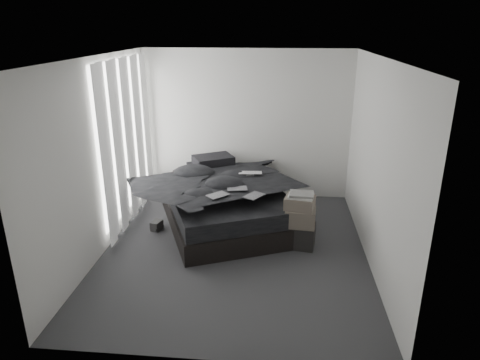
# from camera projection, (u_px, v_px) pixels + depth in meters

# --- Properties ---
(floor) EXTENTS (3.60, 4.20, 0.01)m
(floor) POSITION_uv_depth(u_px,v_px,m) (235.00, 250.00, 5.98)
(floor) COLOR #37373A
(floor) RESTS_ON ground
(ceiling) EXTENTS (3.60, 4.20, 0.01)m
(ceiling) POSITION_uv_depth(u_px,v_px,m) (234.00, 57.00, 5.09)
(ceiling) COLOR white
(ceiling) RESTS_ON ground
(wall_back) EXTENTS (3.60, 0.01, 2.60)m
(wall_back) POSITION_uv_depth(u_px,v_px,m) (247.00, 125.00, 7.50)
(wall_back) COLOR silver
(wall_back) RESTS_ON ground
(wall_front) EXTENTS (3.60, 0.01, 2.60)m
(wall_front) POSITION_uv_depth(u_px,v_px,m) (208.00, 237.00, 3.57)
(wall_front) COLOR silver
(wall_front) RESTS_ON ground
(wall_left) EXTENTS (0.01, 4.20, 2.60)m
(wall_left) POSITION_uv_depth(u_px,v_px,m) (100.00, 158.00, 5.69)
(wall_left) COLOR silver
(wall_left) RESTS_ON ground
(wall_right) EXTENTS (0.01, 4.20, 2.60)m
(wall_right) POSITION_uv_depth(u_px,v_px,m) (376.00, 165.00, 5.38)
(wall_right) COLOR silver
(wall_right) RESTS_ON ground
(window_left) EXTENTS (0.02, 2.00, 2.30)m
(window_left) POSITION_uv_depth(u_px,v_px,m) (124.00, 137.00, 6.51)
(window_left) COLOR white
(window_left) RESTS_ON wall_left
(curtain_left) EXTENTS (0.06, 2.12, 2.48)m
(curtain_left) POSITION_uv_depth(u_px,v_px,m) (128.00, 142.00, 6.53)
(curtain_left) COLOR white
(curtain_left) RESTS_ON wall_left
(bed) EXTENTS (2.47, 2.77, 0.31)m
(bed) POSITION_uv_depth(u_px,v_px,m) (226.00, 214.00, 6.75)
(bed) COLOR black
(bed) RESTS_ON floor
(mattress) EXTENTS (2.38, 2.69, 0.24)m
(mattress) POSITION_uv_depth(u_px,v_px,m) (226.00, 197.00, 6.65)
(mattress) COLOR black
(mattress) RESTS_ON bed
(duvet) EXTENTS (2.30, 2.45, 0.27)m
(duvet) POSITION_uv_depth(u_px,v_px,m) (226.00, 183.00, 6.51)
(duvet) COLOR black
(duvet) RESTS_ON mattress
(pillow_lower) EXTENTS (0.81, 0.69, 0.16)m
(pillow_lower) POSITION_uv_depth(u_px,v_px,m) (209.00, 168.00, 7.36)
(pillow_lower) COLOR black
(pillow_lower) RESTS_ON mattress
(pillow_upper) EXTENTS (0.78, 0.70, 0.14)m
(pillow_upper) POSITION_uv_depth(u_px,v_px,m) (213.00, 160.00, 7.31)
(pillow_upper) COLOR black
(pillow_upper) RESTS_ON pillow_lower
(laptop) EXTENTS (0.38, 0.26, 0.03)m
(laptop) POSITION_uv_depth(u_px,v_px,m) (250.00, 169.00, 6.68)
(laptop) COLOR silver
(laptop) RESTS_ON duvet
(comic_a) EXTENTS (0.34, 0.34, 0.01)m
(comic_a) POSITION_uv_depth(u_px,v_px,m) (217.00, 190.00, 5.89)
(comic_a) COLOR black
(comic_a) RESTS_ON duvet
(comic_b) EXTENTS (0.32, 0.24, 0.01)m
(comic_b) POSITION_uv_depth(u_px,v_px,m) (237.00, 183.00, 6.13)
(comic_b) COLOR black
(comic_b) RESTS_ON duvet
(comic_c) EXTENTS (0.31, 0.34, 0.01)m
(comic_c) POSITION_uv_depth(u_px,v_px,m) (254.00, 189.00, 5.87)
(comic_c) COLOR black
(comic_c) RESTS_ON duvet
(side_stand) EXTENTS (0.48, 0.48, 0.71)m
(side_stand) POSITION_uv_depth(u_px,v_px,m) (185.00, 192.00, 7.09)
(side_stand) COLOR black
(side_stand) RESTS_ON floor
(papers) EXTENTS (0.29, 0.23, 0.01)m
(papers) POSITION_uv_depth(u_px,v_px,m) (185.00, 171.00, 6.96)
(papers) COLOR white
(papers) RESTS_ON side_stand
(floor_books) EXTENTS (0.19, 0.22, 0.13)m
(floor_books) POSITION_uv_depth(u_px,v_px,m) (157.00, 226.00, 6.55)
(floor_books) COLOR black
(floor_books) RESTS_ON floor
(box_lower) EXTENTS (0.49, 0.41, 0.33)m
(box_lower) POSITION_uv_depth(u_px,v_px,m) (299.00, 235.00, 6.05)
(box_lower) COLOR black
(box_lower) RESTS_ON floor
(box_mid) EXTENTS (0.44, 0.37, 0.25)m
(box_mid) POSITION_uv_depth(u_px,v_px,m) (300.00, 217.00, 5.94)
(box_mid) COLOR #62584D
(box_mid) RESTS_ON box_lower
(box_upper) EXTENTS (0.45, 0.39, 0.17)m
(box_upper) POSITION_uv_depth(u_px,v_px,m) (300.00, 203.00, 5.88)
(box_upper) COLOR #62584D
(box_upper) RESTS_ON box_mid
(art_book_white) EXTENTS (0.38, 0.32, 0.03)m
(art_book_white) POSITION_uv_depth(u_px,v_px,m) (301.00, 196.00, 5.84)
(art_book_white) COLOR silver
(art_book_white) RESTS_ON box_upper
(art_book_snake) EXTENTS (0.34, 0.28, 0.03)m
(art_book_snake) POSITION_uv_depth(u_px,v_px,m) (302.00, 194.00, 5.82)
(art_book_snake) COLOR silver
(art_book_snake) RESTS_ON art_book_white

